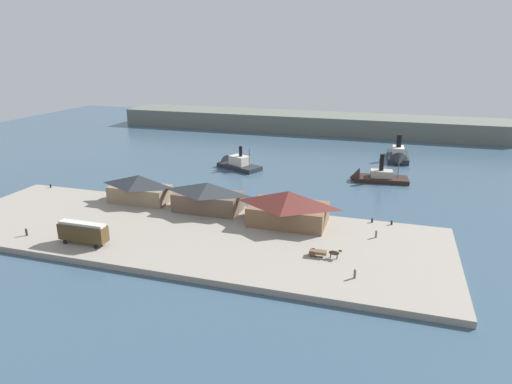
{
  "coord_description": "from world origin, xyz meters",
  "views": [
    {
      "loc": [
        41.03,
        -102.2,
        38.9
      ],
      "look_at": [
        7.64,
        5.68,
        2.0
      ],
      "focal_mm": 31.52,
      "sensor_mm": 36.0,
      "label": 1
    }
  ],
  "objects_px": {
    "horse_cart": "(324,252)",
    "pedestrian_near_cart": "(355,274)",
    "street_tram": "(83,232)",
    "ferry_near_quay": "(398,157)",
    "ferry_shed_customs_shed": "(140,188)",
    "mooring_post_center_west": "(392,223)",
    "ferry_moored_east": "(372,177)",
    "pedestrian_at_waters_edge": "(26,232)",
    "mooring_post_west": "(372,220)",
    "ferry_approaching_west": "(235,164)",
    "pedestrian_near_west_shed": "(376,234)",
    "ferry_shed_west_terminal": "(288,207)",
    "ferry_shed_central_terminal": "(208,196)",
    "mooring_post_center_east": "(51,186)"
  },
  "relations": [
    {
      "from": "horse_cart",
      "to": "pedestrian_near_cart",
      "type": "relative_size",
      "value": 3.4
    },
    {
      "from": "street_tram",
      "to": "ferry_near_quay",
      "type": "relative_size",
      "value": 0.52
    },
    {
      "from": "pedestrian_near_cart",
      "to": "ferry_shed_customs_shed",
      "type": "bearing_deg",
      "value": 156.68
    },
    {
      "from": "street_tram",
      "to": "pedestrian_near_cart",
      "type": "distance_m",
      "value": 53.0
    },
    {
      "from": "pedestrian_near_cart",
      "to": "mooring_post_center_west",
      "type": "relative_size",
      "value": 1.98
    },
    {
      "from": "mooring_post_center_west",
      "to": "ferry_moored_east",
      "type": "relative_size",
      "value": 0.05
    },
    {
      "from": "ferry_moored_east",
      "to": "pedestrian_at_waters_edge",
      "type": "bearing_deg",
      "value": -134.77
    },
    {
      "from": "mooring_post_west",
      "to": "ferry_approaching_west",
      "type": "relative_size",
      "value": 0.05
    },
    {
      "from": "street_tram",
      "to": "pedestrian_near_west_shed",
      "type": "xyz_separation_m",
      "value": [
        55.51,
        20.4,
        -1.88
      ]
    },
    {
      "from": "ferry_shed_west_terminal",
      "to": "horse_cart",
      "type": "height_order",
      "value": "ferry_shed_west_terminal"
    },
    {
      "from": "horse_cart",
      "to": "pedestrian_at_waters_edge",
      "type": "distance_m",
      "value": 61.25
    },
    {
      "from": "pedestrian_near_west_shed",
      "to": "mooring_post_west",
      "type": "height_order",
      "value": "pedestrian_near_west_shed"
    },
    {
      "from": "horse_cart",
      "to": "ferry_shed_customs_shed",
      "type": "bearing_deg",
      "value": 160.39
    },
    {
      "from": "ferry_shed_central_terminal",
      "to": "ferry_near_quay",
      "type": "distance_m",
      "value": 81.55
    },
    {
      "from": "horse_cart",
      "to": "street_tram",
      "type": "bearing_deg",
      "value": -169.93
    },
    {
      "from": "ferry_moored_east",
      "to": "ferry_near_quay",
      "type": "xyz_separation_m",
      "value": [
        7.36,
        27.65,
        0.41
      ]
    },
    {
      "from": "ferry_shed_central_terminal",
      "to": "pedestrian_near_west_shed",
      "type": "bearing_deg",
      "value": -6.67
    },
    {
      "from": "pedestrian_at_waters_edge",
      "to": "ferry_near_quay",
      "type": "relative_size",
      "value": 0.09
    },
    {
      "from": "mooring_post_center_east",
      "to": "ferry_approaching_west",
      "type": "xyz_separation_m",
      "value": [
        40.23,
        39.66,
        -0.35
      ]
    },
    {
      "from": "mooring_post_center_west",
      "to": "horse_cart",
      "type": "bearing_deg",
      "value": -120.21
    },
    {
      "from": "ferry_shed_west_terminal",
      "to": "pedestrian_near_cart",
      "type": "bearing_deg",
      "value": -51.6
    },
    {
      "from": "ferry_shed_west_terminal",
      "to": "pedestrian_at_waters_edge",
      "type": "distance_m",
      "value": 55.47
    },
    {
      "from": "ferry_shed_customs_shed",
      "to": "ferry_shed_central_terminal",
      "type": "height_order",
      "value": "same"
    },
    {
      "from": "mooring_post_center_west",
      "to": "ferry_shed_central_terminal",
      "type": "bearing_deg",
      "value": -175.04
    },
    {
      "from": "ferry_shed_central_terminal",
      "to": "mooring_post_west",
      "type": "relative_size",
      "value": 17.81
    },
    {
      "from": "mooring_post_center_east",
      "to": "pedestrian_near_west_shed",
      "type": "bearing_deg",
      "value": -5.48
    },
    {
      "from": "pedestrian_near_cart",
      "to": "mooring_post_center_east",
      "type": "bearing_deg",
      "value": 162.53
    },
    {
      "from": "ferry_shed_west_terminal",
      "to": "street_tram",
      "type": "bearing_deg",
      "value": -147.91
    },
    {
      "from": "ferry_shed_west_terminal",
      "to": "pedestrian_at_waters_edge",
      "type": "height_order",
      "value": "ferry_shed_west_terminal"
    },
    {
      "from": "mooring_post_center_east",
      "to": "horse_cart",
      "type": "bearing_deg",
      "value": -14.52
    },
    {
      "from": "street_tram",
      "to": "ferry_approaching_west",
      "type": "height_order",
      "value": "ferry_approaching_west"
    },
    {
      "from": "ferry_shed_central_terminal",
      "to": "mooring_post_center_west",
      "type": "xyz_separation_m",
      "value": [
        42.27,
        3.67,
        -3.1
      ]
    },
    {
      "from": "ferry_shed_west_terminal",
      "to": "ferry_approaching_west",
      "type": "height_order",
      "value": "ferry_shed_west_terminal"
    },
    {
      "from": "pedestrian_near_cart",
      "to": "ferry_shed_west_terminal",
      "type": "bearing_deg",
      "value": 128.4
    },
    {
      "from": "mooring_post_center_west",
      "to": "mooring_post_west",
      "type": "height_order",
      "value": "same"
    },
    {
      "from": "pedestrian_near_west_shed",
      "to": "ferry_near_quay",
      "type": "relative_size",
      "value": 0.09
    },
    {
      "from": "horse_cart",
      "to": "ferry_approaching_west",
      "type": "relative_size",
      "value": 0.35
    },
    {
      "from": "mooring_post_center_east",
      "to": "mooring_post_west",
      "type": "xyz_separation_m",
      "value": [
        87.29,
        -0.13,
        0.0
      ]
    },
    {
      "from": "mooring_post_west",
      "to": "ferry_shed_west_terminal",
      "type": "bearing_deg",
      "value": -161.54
    },
    {
      "from": "pedestrian_near_west_shed",
      "to": "ferry_approaching_west",
      "type": "height_order",
      "value": "ferry_approaching_west"
    },
    {
      "from": "pedestrian_near_west_shed",
      "to": "ferry_approaching_west",
      "type": "bearing_deg",
      "value": 135.1
    },
    {
      "from": "street_tram",
      "to": "mooring_post_west",
      "type": "height_order",
      "value": "street_tram"
    },
    {
      "from": "ferry_shed_west_terminal",
      "to": "ferry_moored_east",
      "type": "height_order",
      "value": "ferry_shed_west_terminal"
    },
    {
      "from": "horse_cart",
      "to": "pedestrian_near_cart",
      "type": "height_order",
      "value": "horse_cart"
    },
    {
      "from": "horse_cart",
      "to": "pedestrian_near_west_shed",
      "type": "bearing_deg",
      "value": 53.59
    },
    {
      "from": "pedestrian_at_waters_edge",
      "to": "ferry_near_quay",
      "type": "bearing_deg",
      "value": 52.08
    },
    {
      "from": "horse_cart",
      "to": "ferry_approaching_west",
      "type": "height_order",
      "value": "ferry_approaching_west"
    },
    {
      "from": "pedestrian_near_cart",
      "to": "ferry_moored_east",
      "type": "distance_m",
      "value": 64.66
    },
    {
      "from": "ferry_shed_west_terminal",
      "to": "pedestrian_near_west_shed",
      "type": "height_order",
      "value": "ferry_shed_west_terminal"
    },
    {
      "from": "ferry_shed_central_terminal",
      "to": "ferry_shed_customs_shed",
      "type": "bearing_deg",
      "value": 177.49
    }
  ]
}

